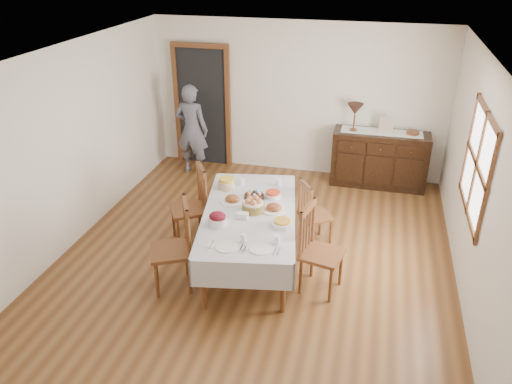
% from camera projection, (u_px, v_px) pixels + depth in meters
% --- Properties ---
extents(ground, '(6.00, 6.00, 0.00)m').
position_uv_depth(ground, '(254.00, 261.00, 6.47)').
color(ground, brown).
extents(room_shell, '(5.02, 6.02, 2.65)m').
position_uv_depth(room_shell, '(251.00, 129.00, 6.13)').
color(room_shell, white).
rests_on(room_shell, ground).
extents(dining_table, '(1.48, 2.35, 0.75)m').
position_uv_depth(dining_table, '(249.00, 218.00, 6.14)').
color(dining_table, '#BBBBBF').
rests_on(dining_table, ground).
extents(chair_left_near, '(0.62, 0.62, 1.11)m').
position_uv_depth(chair_left_near, '(175.00, 245.00, 5.76)').
color(chair_left_near, brown).
rests_on(chair_left_near, ground).
extents(chair_left_far, '(0.63, 0.63, 1.09)m').
position_uv_depth(chair_left_far, '(192.00, 204.00, 6.68)').
color(chair_left_far, brown).
rests_on(chair_left_far, ground).
extents(chair_right_near, '(0.54, 0.54, 1.08)m').
position_uv_depth(chair_right_near, '(318.00, 249.00, 5.73)').
color(chair_right_near, brown).
rests_on(chair_right_near, ground).
extents(chair_right_far, '(0.53, 0.53, 0.92)m').
position_uv_depth(chair_right_far, '(313.00, 213.00, 6.65)').
color(chair_right_far, brown).
rests_on(chair_right_far, ground).
extents(sideboard, '(1.55, 0.56, 0.93)m').
position_uv_depth(sideboard, '(379.00, 159.00, 8.30)').
color(sideboard, black).
rests_on(sideboard, ground).
extents(person, '(0.56, 0.38, 1.70)m').
position_uv_depth(person, '(192.00, 127.00, 8.58)').
color(person, '#565763').
rests_on(person, ground).
extents(bread_basket, '(0.27, 0.27, 0.18)m').
position_uv_depth(bread_basket, '(253.00, 205.00, 6.07)').
color(bread_basket, brown).
rests_on(bread_basket, dining_table).
extents(egg_basket, '(0.26, 0.26, 0.11)m').
position_uv_depth(egg_basket, '(254.00, 196.00, 6.38)').
color(egg_basket, black).
rests_on(egg_basket, dining_table).
extents(ham_platter_a, '(0.31, 0.31, 0.11)m').
position_uv_depth(ham_platter_a, '(232.00, 200.00, 6.31)').
color(ham_platter_a, silver).
rests_on(ham_platter_a, dining_table).
extents(ham_platter_b, '(0.30, 0.30, 0.11)m').
position_uv_depth(ham_platter_b, '(274.00, 208.00, 6.11)').
color(ham_platter_b, silver).
rests_on(ham_platter_b, dining_table).
extents(beet_bowl, '(0.23, 0.23, 0.16)m').
position_uv_depth(beet_bowl, '(218.00, 219.00, 5.79)').
color(beet_bowl, silver).
rests_on(beet_bowl, dining_table).
extents(carrot_bowl, '(0.20, 0.20, 0.09)m').
position_uv_depth(carrot_bowl, '(273.00, 195.00, 6.41)').
color(carrot_bowl, silver).
rests_on(carrot_bowl, dining_table).
extents(pineapple_bowl, '(0.23, 0.23, 0.15)m').
position_uv_depth(pineapple_bowl, '(227.00, 183.00, 6.65)').
color(pineapple_bowl, tan).
rests_on(pineapple_bowl, dining_table).
extents(casserole_dish, '(0.27, 0.27, 0.08)m').
position_uv_depth(casserole_dish, '(282.00, 223.00, 5.78)').
color(casserole_dish, silver).
rests_on(casserole_dish, dining_table).
extents(butter_dish, '(0.15, 0.11, 0.07)m').
position_uv_depth(butter_dish, '(242.00, 216.00, 5.94)').
color(butter_dish, silver).
rests_on(butter_dish, dining_table).
extents(setting_left, '(0.44, 0.31, 0.10)m').
position_uv_depth(setting_left, '(232.00, 244.00, 5.41)').
color(setting_left, silver).
rests_on(setting_left, dining_table).
extents(setting_right, '(0.44, 0.31, 0.10)m').
position_uv_depth(setting_right, '(266.00, 246.00, 5.38)').
color(setting_right, silver).
rests_on(setting_right, dining_table).
extents(glass_far_a, '(0.07, 0.07, 0.10)m').
position_uv_depth(glass_far_a, '(242.00, 181.00, 6.76)').
color(glass_far_a, white).
rests_on(glass_far_a, dining_table).
extents(glass_far_b, '(0.07, 0.07, 0.10)m').
position_uv_depth(glass_far_b, '(278.00, 182.00, 6.72)').
color(glass_far_b, white).
rests_on(glass_far_b, dining_table).
extents(runner, '(1.30, 0.35, 0.01)m').
position_uv_depth(runner, '(382.00, 132.00, 8.12)').
color(runner, white).
rests_on(runner, sideboard).
extents(table_lamp, '(0.26, 0.26, 0.46)m').
position_uv_depth(table_lamp, '(355.00, 110.00, 8.01)').
color(table_lamp, brown).
rests_on(table_lamp, sideboard).
extents(picture_frame, '(0.22, 0.08, 0.28)m').
position_uv_depth(picture_frame, '(386.00, 126.00, 7.99)').
color(picture_frame, tan).
rests_on(picture_frame, sideboard).
extents(deco_bowl, '(0.20, 0.20, 0.06)m').
position_uv_depth(deco_bowl, '(413.00, 133.00, 8.00)').
color(deco_bowl, brown).
rests_on(deco_bowl, sideboard).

